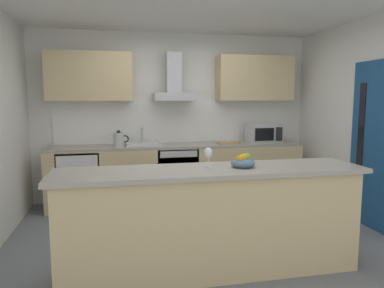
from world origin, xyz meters
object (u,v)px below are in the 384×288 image
(microwave, at_px, (263,133))
(chopping_board, at_px, (228,143))
(refrigerator, at_px, (80,180))
(fruit_bowl, at_px, (243,162))
(oven, at_px, (176,173))
(sink, at_px, (143,144))
(range_hood, at_px, (174,86))
(kettle, at_px, (119,139))
(wine_glass, at_px, (208,154))

(microwave, bearing_deg, chopping_board, 179.58)
(refrigerator, bearing_deg, fruit_bowl, -53.91)
(microwave, distance_m, fruit_bowl, 2.52)
(oven, height_order, sink, sink)
(refrigerator, height_order, fruit_bowl, fruit_bowl)
(sink, bearing_deg, fruit_bowl, -72.10)
(fruit_bowl, bearing_deg, chopping_board, 75.67)
(oven, height_order, range_hood, range_hood)
(sink, relative_size, kettle, 1.73)
(oven, distance_m, range_hood, 1.33)
(oven, height_order, chopping_board, chopping_board)
(oven, height_order, refrigerator, oven)
(wine_glass, bearing_deg, refrigerator, 121.48)
(oven, relative_size, wine_glass, 4.50)
(sink, height_order, wine_glass, sink)
(kettle, bearing_deg, fruit_bowl, -64.09)
(range_hood, bearing_deg, fruit_bowl, -84.10)
(range_hood, xyz_separation_m, wine_glass, (-0.06, -2.33, -0.69))
(refrigerator, height_order, range_hood, range_hood)
(microwave, height_order, sink, microwave)
(kettle, height_order, wine_glass, wine_glass)
(range_hood, bearing_deg, refrigerator, -174.62)
(microwave, bearing_deg, wine_glass, -123.90)
(sink, bearing_deg, kettle, -172.70)
(wine_glass, relative_size, fruit_bowl, 0.81)
(range_hood, xyz_separation_m, fruit_bowl, (0.25, -2.40, -0.77))
(chopping_board, bearing_deg, wine_glass, -112.05)
(wine_glass, bearing_deg, range_hood, 88.53)
(chopping_board, bearing_deg, range_hood, 169.42)
(microwave, height_order, kettle, microwave)
(kettle, height_order, fruit_bowl, kettle)
(sink, xyz_separation_m, chopping_board, (1.31, -0.03, -0.02))
(microwave, height_order, fruit_bowl, microwave)
(wine_glass, xyz_separation_m, chopping_board, (0.88, 2.17, -0.19))
(refrigerator, relative_size, range_hood, 1.18)
(sink, bearing_deg, refrigerator, -179.14)
(refrigerator, relative_size, wine_glass, 4.78)
(range_hood, bearing_deg, oven, -90.00)
(wine_glass, bearing_deg, kettle, 109.77)
(wine_glass, relative_size, chopping_board, 0.52)
(microwave, xyz_separation_m, range_hood, (-1.40, 0.16, 0.74))
(microwave, xyz_separation_m, chopping_board, (-0.58, 0.00, -0.14))
(refrigerator, height_order, kettle, kettle)
(microwave, bearing_deg, refrigerator, 179.49)
(kettle, bearing_deg, microwave, 0.15)
(wine_glass, distance_m, chopping_board, 2.35)
(microwave, distance_m, range_hood, 1.59)
(kettle, relative_size, chopping_board, 0.85)
(fruit_bowl, distance_m, chopping_board, 2.32)
(oven, height_order, fruit_bowl, fruit_bowl)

